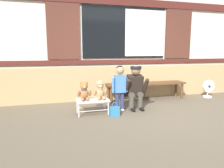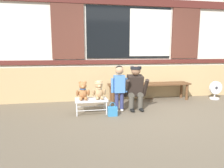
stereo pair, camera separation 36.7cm
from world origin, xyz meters
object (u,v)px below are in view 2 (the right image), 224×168
(teddy_bear_with_hat, at_px, (99,90))
(small_display_bench, at_px, (91,101))
(child_standing, at_px, (119,83))
(floor_fan, at_px, (215,90))
(wooden_bench_long, at_px, (149,86))
(handbag_on_ground, at_px, (113,111))
(teddy_bear_plain, at_px, (83,91))
(adult_crouching, at_px, (135,87))

(teddy_bear_with_hat, bearing_deg, small_display_bench, -179.23)
(child_standing, xyz_separation_m, floor_fan, (2.70, 0.59, -0.35))
(wooden_bench_long, xyz_separation_m, child_standing, (-0.97, -0.81, 0.22))
(wooden_bench_long, xyz_separation_m, teddy_bear_with_hat, (-1.40, -0.86, 0.10))
(teddy_bear_with_hat, bearing_deg, handbag_on_ground, -46.73)
(child_standing, relative_size, floor_fan, 2.00)
(child_standing, height_order, floor_fan, child_standing)
(small_display_bench, distance_m, handbag_on_ground, 0.49)
(teddy_bear_plain, distance_m, handbag_on_ground, 0.71)
(wooden_bench_long, distance_m, teddy_bear_with_hat, 1.65)
(teddy_bear_with_hat, relative_size, handbag_on_ground, 1.34)
(handbag_on_ground, height_order, floor_fan, floor_fan)
(child_standing, xyz_separation_m, handbag_on_ground, (-0.20, -0.30, -0.50))
(teddy_bear_with_hat, bearing_deg, wooden_bench_long, 31.64)
(small_display_bench, distance_m, child_standing, 0.68)
(small_display_bench, distance_m, adult_crouching, 0.99)
(adult_crouching, bearing_deg, handbag_on_ground, -147.29)
(teddy_bear_plain, distance_m, child_standing, 0.76)
(wooden_bench_long, height_order, child_standing, child_standing)
(wooden_bench_long, distance_m, adult_crouching, 0.96)
(teddy_bear_plain, xyz_separation_m, floor_fan, (3.45, 0.64, -0.23))
(handbag_on_ground, bearing_deg, child_standing, 56.26)
(small_display_bench, bearing_deg, wooden_bench_long, 29.01)
(teddy_bear_with_hat, relative_size, adult_crouching, 0.38)
(wooden_bench_long, height_order, handbag_on_ground, wooden_bench_long)
(wooden_bench_long, distance_m, teddy_bear_plain, 1.93)
(adult_crouching, height_order, handbag_on_ground, adult_crouching)
(handbag_on_ground, distance_m, floor_fan, 3.04)
(child_standing, distance_m, floor_fan, 2.79)
(small_display_bench, xyz_separation_m, handbag_on_ground, (0.39, -0.24, -0.17))
(child_standing, bearing_deg, small_display_bench, -174.62)
(wooden_bench_long, xyz_separation_m, teddy_bear_plain, (-1.72, -0.86, 0.09))
(handbag_on_ground, bearing_deg, wooden_bench_long, 43.48)
(wooden_bench_long, bearing_deg, teddy_bear_with_hat, -148.36)
(teddy_bear_plain, xyz_separation_m, teddy_bear_with_hat, (0.32, 0.00, 0.01))
(small_display_bench, bearing_deg, handbag_on_ground, -31.90)
(child_standing, bearing_deg, teddy_bear_plain, -175.87)
(teddy_bear_with_hat, distance_m, floor_fan, 3.21)
(small_display_bench, bearing_deg, teddy_bear_plain, 179.49)
(teddy_bear_plain, xyz_separation_m, adult_crouching, (1.12, 0.12, 0.02))
(teddy_bear_with_hat, height_order, floor_fan, teddy_bear_with_hat)
(teddy_bear_with_hat, bearing_deg, teddy_bear_plain, -179.87)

